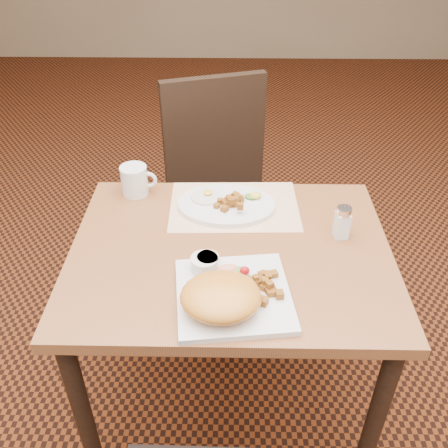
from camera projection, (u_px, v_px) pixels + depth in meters
The scene contains 15 objects.
ground at pixel (229, 406), 1.84m from camera, with size 8.00×8.00×0.00m, color black.
table at pixel (230, 278), 1.46m from camera, with size 0.90×0.70×0.75m.
chair_far at pixel (222, 188), 2.05m from camera, with size 0.53×0.54×0.97m.
placemat at pixel (234, 206), 1.57m from camera, with size 0.40×0.28×0.00m, color white.
plate_square at pixel (233, 295), 1.24m from camera, with size 0.28×0.28×0.02m, color silver.
plate_oval at pixel (226, 205), 1.56m from camera, with size 0.30×0.23×0.02m, color silver, non-canonical shape.
hollandaise_mound at pixel (220, 297), 1.17m from camera, with size 0.20×0.17×0.07m.
ramekin at pixel (205, 263), 1.29m from camera, with size 0.07×0.07×0.04m.
garnish_sq at pixel (234, 270), 1.29m from camera, with size 0.09×0.05×0.03m.
fried_egg at pixel (207, 196), 1.58m from camera, with size 0.10×0.10×0.02m.
garnish_ov at pixel (254, 196), 1.57m from camera, with size 0.06×0.04×0.02m.
salt_shaker at pixel (342, 222), 1.41m from camera, with size 0.05×0.05×0.10m.
coffee_mug at pixel (135, 180), 1.60m from camera, with size 0.12×0.09×0.10m.
home_fries_sq at pixel (263, 284), 1.24m from camera, with size 0.10×0.13×0.03m.
home_fries_ov at pixel (232, 201), 1.53m from camera, with size 0.10×0.09×0.03m.
Camera 1 is at (0.00, -1.09, 1.63)m, focal length 40.00 mm.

